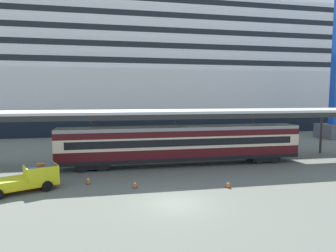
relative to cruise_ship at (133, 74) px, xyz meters
The scene contains 8 objects.
ground_plane 50.44m from the cruise_ship, 91.01° to the right, with size 400.00×400.00×0.00m, color #61655C.
cruise_ship is the anchor object (origin of this frame).
platform_canopy 38.40m from the cruise_ship, 86.66° to the right, with size 47.20×5.86×5.76m.
train_carriage 39.48m from the cruise_ship, 86.70° to the right, with size 25.23×2.81×4.11m.
service_truck 46.92m from the cruise_ship, 104.46° to the right, with size 5.57×3.99×2.02m.
traffic_cone_near 45.34m from the cruise_ship, 99.21° to the right, with size 0.36×0.36×0.71m.
traffic_cone_mid 46.61m from the cruise_ship, 94.20° to the right, with size 0.36×0.36×0.65m.
traffic_cone_far 48.00m from the cruise_ship, 85.11° to the right, with size 0.36×0.36×0.60m.
Camera 1 is at (-4.17, -18.69, 7.21)m, focal length 31.34 mm.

